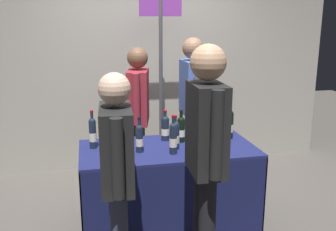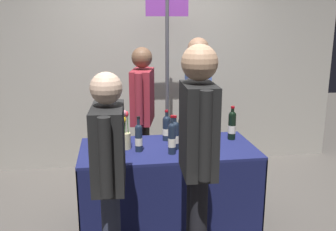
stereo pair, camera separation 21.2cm
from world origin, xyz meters
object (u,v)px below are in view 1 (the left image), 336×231
object	(u,v)px
featured_wine_bottle	(139,138)
booth_signpost	(161,69)
tasting_table	(168,170)
vendor_presenter	(138,107)
flower_vase	(126,138)
display_bottle_0	(200,126)
wine_glass_mid	(122,148)
taster_foreground_right	(206,147)
wine_glass_near_vendor	(194,146)

from	to	relation	value
featured_wine_bottle	booth_signpost	xyz separation A→B (m)	(0.44, 1.22, 0.44)
tasting_table	vendor_presenter	world-z (taller)	vendor_presenter
flower_vase	vendor_presenter	distance (m)	0.77
display_bottle_0	wine_glass_mid	bearing A→B (deg)	-154.95
featured_wine_bottle	display_bottle_0	distance (m)	0.69
vendor_presenter	booth_signpost	distance (m)	0.63
taster_foreground_right	booth_signpost	distance (m)	2.07
featured_wine_bottle	taster_foreground_right	bearing A→B (deg)	-67.79
taster_foreground_right	wine_glass_near_vendor	bearing A→B (deg)	-7.02
featured_wine_bottle	taster_foreground_right	xyz separation A→B (m)	(0.34, -0.83, 0.16)
tasting_table	featured_wine_bottle	size ratio (longest dim) A/B	5.01
display_bottle_0	flower_vase	world-z (taller)	flower_vase
wine_glass_near_vendor	booth_signpost	size ratio (longest dim) A/B	0.06
booth_signpost	flower_vase	bearing A→B (deg)	-115.86
wine_glass_near_vendor	wine_glass_mid	xyz separation A→B (m)	(-0.62, 0.07, 0.01)
display_bottle_0	wine_glass_near_vendor	distance (m)	0.48
display_bottle_0	wine_glass_near_vendor	world-z (taller)	display_bottle_0
display_bottle_0	vendor_presenter	bearing A→B (deg)	133.99
tasting_table	wine_glass_near_vendor	xyz separation A→B (m)	(0.18, -0.25, 0.31)
featured_wine_bottle	wine_glass_near_vendor	size ratio (longest dim) A/B	2.68
wine_glass_near_vendor	vendor_presenter	bearing A→B (deg)	109.18
display_bottle_0	flower_vase	distance (m)	0.77
wine_glass_mid	booth_signpost	xyz separation A→B (m)	(0.60, 1.33, 0.48)
taster_foreground_right	vendor_presenter	bearing A→B (deg)	10.78
display_bottle_0	tasting_table	bearing A→B (deg)	-151.91
wine_glass_near_vendor	taster_foreground_right	distance (m)	0.70
featured_wine_bottle	wine_glass_mid	distance (m)	0.20
wine_glass_mid	vendor_presenter	xyz separation A→B (m)	(0.27, 0.92, 0.14)
flower_vase	wine_glass_mid	bearing A→B (deg)	-105.44
featured_wine_bottle	wine_glass_mid	xyz separation A→B (m)	(-0.17, -0.11, -0.04)
featured_wine_bottle	vendor_presenter	distance (m)	0.83
wine_glass_mid	flower_vase	bearing A→B (deg)	74.56
wine_glass_mid	flower_vase	distance (m)	0.21
vendor_presenter	flower_vase	bearing A→B (deg)	-4.63
tasting_table	wine_glass_mid	size ratio (longest dim) A/B	12.63
flower_vase	taster_foreground_right	size ratio (longest dim) A/B	0.21
featured_wine_bottle	flower_vase	xyz separation A→B (m)	(-0.11, 0.09, -0.02)
tasting_table	taster_foreground_right	bearing A→B (deg)	-85.77
wine_glass_mid	booth_signpost	distance (m)	1.54
wine_glass_mid	featured_wine_bottle	bearing A→B (deg)	33.32
featured_wine_bottle	wine_glass_near_vendor	bearing A→B (deg)	-21.32
tasting_table	taster_foreground_right	world-z (taller)	taster_foreground_right
booth_signpost	wine_glass_near_vendor	bearing A→B (deg)	-89.36
display_bottle_0	taster_foreground_right	size ratio (longest dim) A/B	0.18
display_bottle_0	booth_signpost	world-z (taller)	booth_signpost
tasting_table	taster_foreground_right	size ratio (longest dim) A/B	0.92
featured_wine_bottle	display_bottle_0	bearing A→B (deg)	22.66
booth_signpost	vendor_presenter	bearing A→B (deg)	-128.98
wine_glass_near_vendor	flower_vase	xyz separation A→B (m)	(-0.56, 0.26, 0.03)
display_bottle_0	flower_vase	xyz separation A→B (m)	(-0.75, -0.18, -0.02)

